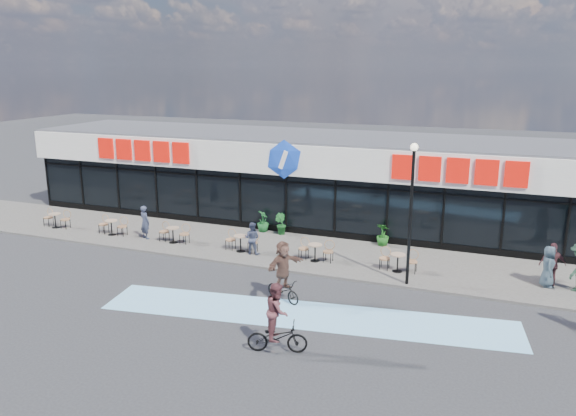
{
  "coord_description": "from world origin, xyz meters",
  "views": [
    {
      "loc": [
        9.73,
        -17.95,
        8.19
      ],
      "look_at": [
        1.44,
        3.5,
        2.3
      ],
      "focal_mm": 35.0,
      "sensor_mm": 36.0,
      "label": 1
    }
  ],
  "objects_px": {
    "cyclist_a": "(283,273)",
    "patron_right": "(252,238)",
    "lamp_post": "(411,203)",
    "pedestrian_b": "(548,266)",
    "patron_left": "(145,222)",
    "bistro_set_0": "(56,219)",
    "potted_plant_left": "(263,221)",
    "potted_plant_mid": "(281,224)",
    "potted_plant_right": "(383,235)",
    "pedestrian_c": "(552,264)"
  },
  "relations": [
    {
      "from": "potted_plant_right",
      "to": "patron_right",
      "type": "relative_size",
      "value": 0.72
    },
    {
      "from": "bistro_set_0",
      "to": "pedestrian_c",
      "type": "xyz_separation_m",
      "value": [
        23.12,
        0.58,
        0.37
      ]
    },
    {
      "from": "lamp_post",
      "to": "potted_plant_mid",
      "type": "bearing_deg",
      "value": 148.29
    },
    {
      "from": "patron_left",
      "to": "potted_plant_mid",
      "type": "bearing_deg",
      "value": -131.84
    },
    {
      "from": "pedestrian_b",
      "to": "cyclist_a",
      "type": "bearing_deg",
      "value": 116.67
    },
    {
      "from": "bistro_set_0",
      "to": "potted_plant_mid",
      "type": "relative_size",
      "value": 1.48
    },
    {
      "from": "cyclist_a",
      "to": "patron_right",
      "type": "bearing_deg",
      "value": 127.22
    },
    {
      "from": "bistro_set_0",
      "to": "patron_right",
      "type": "distance_m",
      "value": 11.1
    },
    {
      "from": "potted_plant_mid",
      "to": "potted_plant_right",
      "type": "distance_m",
      "value": 5.05
    },
    {
      "from": "potted_plant_left",
      "to": "patron_left",
      "type": "xyz_separation_m",
      "value": [
        -4.79,
        -3.1,
        0.29
      ]
    },
    {
      "from": "pedestrian_b",
      "to": "pedestrian_c",
      "type": "height_order",
      "value": "pedestrian_c"
    },
    {
      "from": "bistro_set_0",
      "to": "cyclist_a",
      "type": "relative_size",
      "value": 0.69
    },
    {
      "from": "potted_plant_right",
      "to": "pedestrian_b",
      "type": "height_order",
      "value": "pedestrian_b"
    },
    {
      "from": "pedestrian_b",
      "to": "potted_plant_mid",
      "type": "bearing_deg",
      "value": 76.68
    },
    {
      "from": "lamp_post",
      "to": "pedestrian_b",
      "type": "height_order",
      "value": "lamp_post"
    },
    {
      "from": "pedestrian_b",
      "to": "patron_left",
      "type": "bearing_deg",
      "value": 90.34
    },
    {
      "from": "lamp_post",
      "to": "bistro_set_0",
      "type": "relative_size",
      "value": 3.48
    },
    {
      "from": "patron_left",
      "to": "cyclist_a",
      "type": "height_order",
      "value": "cyclist_a"
    },
    {
      "from": "lamp_post",
      "to": "cyclist_a",
      "type": "distance_m",
      "value": 5.37
    },
    {
      "from": "bistro_set_0",
      "to": "potted_plant_left",
      "type": "relative_size",
      "value": 1.48
    },
    {
      "from": "potted_plant_mid",
      "to": "pedestrian_b",
      "type": "relative_size",
      "value": 0.66
    },
    {
      "from": "potted_plant_right",
      "to": "pedestrian_b",
      "type": "distance_m",
      "value": 7.28
    },
    {
      "from": "potted_plant_left",
      "to": "patron_right",
      "type": "bearing_deg",
      "value": -74.27
    },
    {
      "from": "potted_plant_mid",
      "to": "pedestrian_c",
      "type": "height_order",
      "value": "pedestrian_c"
    },
    {
      "from": "potted_plant_right",
      "to": "patron_right",
      "type": "height_order",
      "value": "patron_right"
    },
    {
      "from": "lamp_post",
      "to": "potted_plant_left",
      "type": "height_order",
      "value": "lamp_post"
    },
    {
      "from": "potted_plant_left",
      "to": "potted_plant_mid",
      "type": "xyz_separation_m",
      "value": [
        0.99,
        -0.12,
        -0.0
      ]
    },
    {
      "from": "potted_plant_left",
      "to": "patron_left",
      "type": "relative_size",
      "value": 0.64
    },
    {
      "from": "potted_plant_right",
      "to": "cyclist_a",
      "type": "xyz_separation_m",
      "value": [
        -2.06,
        -7.26,
        0.43
      ]
    },
    {
      "from": "patron_left",
      "to": "potted_plant_left",
      "type": "bearing_deg",
      "value": -126.16
    },
    {
      "from": "potted_plant_right",
      "to": "pedestrian_c",
      "type": "distance_m",
      "value": 7.35
    },
    {
      "from": "potted_plant_left",
      "to": "lamp_post",
      "type": "bearing_deg",
      "value": -29.06
    },
    {
      "from": "lamp_post",
      "to": "potted_plant_mid",
      "type": "relative_size",
      "value": 5.17
    },
    {
      "from": "potted_plant_right",
      "to": "potted_plant_mid",
      "type": "bearing_deg",
      "value": -179.42
    },
    {
      "from": "potted_plant_right",
      "to": "pedestrian_c",
      "type": "bearing_deg",
      "value": -19.66
    },
    {
      "from": "lamp_post",
      "to": "potted_plant_right",
      "type": "height_order",
      "value": "lamp_post"
    },
    {
      "from": "bistro_set_0",
      "to": "patron_right",
      "type": "bearing_deg",
      "value": -1.02
    },
    {
      "from": "potted_plant_right",
      "to": "pedestrian_b",
      "type": "bearing_deg",
      "value": -21.59
    },
    {
      "from": "potted_plant_mid",
      "to": "bistro_set_0",
      "type": "bearing_deg",
      "value": -164.96
    },
    {
      "from": "cyclist_a",
      "to": "potted_plant_right",
      "type": "bearing_deg",
      "value": 74.17
    },
    {
      "from": "potted_plant_mid",
      "to": "patron_right",
      "type": "relative_size",
      "value": 0.72
    },
    {
      "from": "potted_plant_left",
      "to": "pedestrian_b",
      "type": "height_order",
      "value": "pedestrian_b"
    },
    {
      "from": "bistro_set_0",
      "to": "patron_right",
      "type": "relative_size",
      "value": 1.07
    },
    {
      "from": "potted_plant_left",
      "to": "pedestrian_c",
      "type": "height_order",
      "value": "pedestrian_c"
    },
    {
      "from": "pedestrian_c",
      "to": "patron_right",
      "type": "bearing_deg",
      "value": -8.93
    },
    {
      "from": "lamp_post",
      "to": "cyclist_a",
      "type": "relative_size",
      "value": 2.41
    },
    {
      "from": "potted_plant_mid",
      "to": "cyclist_a",
      "type": "xyz_separation_m",
      "value": [
        2.99,
        -7.21,
        0.43
      ]
    },
    {
      "from": "patron_left",
      "to": "lamp_post",
      "type": "bearing_deg",
      "value": -164.83
    },
    {
      "from": "potted_plant_right",
      "to": "patron_right",
      "type": "distance_m",
      "value": 6.06
    },
    {
      "from": "patron_right",
      "to": "pedestrian_b",
      "type": "relative_size",
      "value": 0.91
    }
  ]
}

